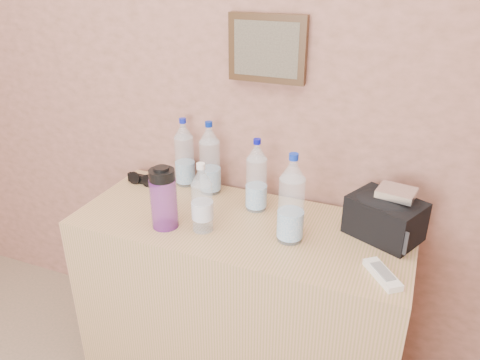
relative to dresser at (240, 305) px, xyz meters
The scene contains 12 objects.
picture_frame 1.03m from the dresser, 90.00° to the left, with size 0.30×0.03×0.25m, color #382311, non-canonical shape.
dresser is the anchor object (origin of this frame).
pet_large_a 0.61m from the dresser, 138.48° to the left, with size 0.09×0.09×0.31m.
pet_large_b 0.67m from the dresser, 148.02° to the left, with size 0.08×0.08×0.30m.
pet_large_c 0.54m from the dresser, 82.25° to the left, with size 0.08×0.08×0.30m.
pet_large_d 0.58m from the dresser, 11.76° to the right, with size 0.09×0.09×0.33m.
pet_small 0.54m from the dresser, 137.95° to the right, with size 0.08×0.08×0.27m.
nalgene_bottle 0.59m from the dresser, 152.56° to the right, with size 0.10×0.10×0.24m.
sunglasses 0.69m from the dresser, 164.35° to the left, with size 0.15×0.06×0.04m, color black, non-canonical shape.
ac_remote 0.69m from the dresser, 14.87° to the right, with size 0.16×0.05×0.02m, color silver.
toiletry_bag 0.71m from the dresser, 11.94° to the left, with size 0.24×0.17×0.17m, color black, non-canonical shape.
foil_packet 0.79m from the dresser, 11.73° to the left, with size 0.12×0.10×0.03m, color white.
Camera 1 is at (0.75, 0.30, 1.71)m, focal length 35.00 mm.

